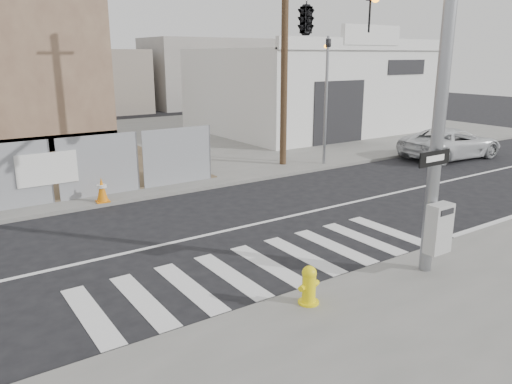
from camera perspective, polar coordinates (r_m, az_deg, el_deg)
ground at (r=13.36m, az=-4.85°, el=-4.75°), size 100.00×100.00×0.00m
sidewalk_far at (r=26.09m, az=-20.30°, el=4.46°), size 50.00×20.00×0.12m
signal_pole at (r=12.39m, az=10.10°, el=16.06°), size 0.96×5.87×7.00m
far_signal_pole at (r=21.03m, az=8.07°, el=12.25°), size 0.16×0.20×5.60m
concrete_wall_right at (r=25.68m, az=-22.14°, el=11.61°), size 5.50×1.30×8.00m
auto_shop at (r=31.32m, az=5.84°, el=11.58°), size 12.00×10.20×5.95m
utility_pole_right at (r=20.74m, az=3.30°, el=17.09°), size 1.60×0.28×10.00m
fire_hydrant at (r=9.42m, az=6.07°, el=-10.52°), size 0.52×0.52×0.74m
suv at (r=24.58m, az=21.40°, el=5.24°), size 5.18×2.71×1.39m
traffic_cone_d at (r=16.35m, az=-17.20°, el=0.23°), size 0.45×0.45×0.79m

